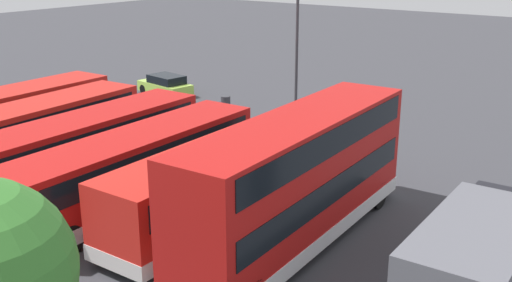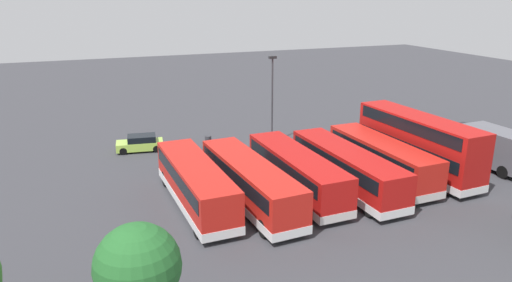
{
  "view_description": "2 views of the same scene",
  "coord_description": "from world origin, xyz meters",
  "px_view_note": "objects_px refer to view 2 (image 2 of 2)",
  "views": [
    {
      "loc": [
        -19.06,
        25.06,
        9.87
      ],
      "look_at": [
        -2.83,
        3.02,
        1.1
      ],
      "focal_mm": 42.71,
      "sensor_mm": 36.0,
      "label": 1
    },
    {
      "loc": [
        15.63,
        36.91,
        13.61
      ],
      "look_at": [
        2.03,
        2.31,
        1.92
      ],
      "focal_mm": 33.36,
      "sensor_mm": 36.0,
      "label": 2
    }
  ],
  "objects_px": {
    "bus_single_deck_second": "(382,158)",
    "waste_bin_yellow": "(208,141)",
    "bus_single_deck_third": "(346,168)",
    "bus_single_deck_fourth": "(296,171)",
    "lamp_post_tall": "(272,93)",
    "bus_single_deck_fifth": "(250,182)",
    "bus_double_decker_near_end": "(417,143)",
    "box_truck_blue": "(488,146)",
    "bus_single_deck_sixth": "(195,183)",
    "car_hatchback_silver": "(140,143)"
  },
  "relations": [
    {
      "from": "bus_double_decker_near_end",
      "to": "lamp_post_tall",
      "type": "height_order",
      "value": "lamp_post_tall"
    },
    {
      "from": "bus_double_decker_near_end",
      "to": "bus_single_deck_fifth",
      "type": "xyz_separation_m",
      "value": [
        14.21,
        0.8,
        -0.83
      ]
    },
    {
      "from": "waste_bin_yellow",
      "to": "bus_single_deck_second",
      "type": "bearing_deg",
      "value": 128.48
    },
    {
      "from": "bus_single_deck_third",
      "to": "waste_bin_yellow",
      "type": "bearing_deg",
      "value": -64.23
    },
    {
      "from": "bus_single_deck_sixth",
      "to": "car_hatchback_silver",
      "type": "xyz_separation_m",
      "value": [
        1.72,
        -13.0,
        -0.92
      ]
    },
    {
      "from": "bus_single_deck_fifth",
      "to": "bus_single_deck_fourth",
      "type": "bearing_deg",
      "value": -171.54
    },
    {
      "from": "bus_single_deck_third",
      "to": "bus_single_deck_sixth",
      "type": "distance_m",
      "value": 10.81
    },
    {
      "from": "bus_single_deck_fourth",
      "to": "box_truck_blue",
      "type": "distance_m",
      "value": 16.98
    },
    {
      "from": "bus_single_deck_sixth",
      "to": "lamp_post_tall",
      "type": "xyz_separation_m",
      "value": [
        -10.23,
        -11.06,
        3.12
      ]
    },
    {
      "from": "bus_single_deck_fourth",
      "to": "bus_single_deck_third",
      "type": "bearing_deg",
      "value": 170.52
    },
    {
      "from": "bus_single_deck_second",
      "to": "box_truck_blue",
      "type": "xyz_separation_m",
      "value": [
        -9.76,
        0.79,
        0.09
      ]
    },
    {
      "from": "box_truck_blue",
      "to": "waste_bin_yellow",
      "type": "height_order",
      "value": "box_truck_blue"
    },
    {
      "from": "car_hatchback_silver",
      "to": "lamp_post_tall",
      "type": "distance_m",
      "value": 12.76
    },
    {
      "from": "bus_single_deck_sixth",
      "to": "car_hatchback_silver",
      "type": "distance_m",
      "value": 13.15
    },
    {
      "from": "bus_single_deck_second",
      "to": "waste_bin_yellow",
      "type": "relative_size",
      "value": 11.45
    },
    {
      "from": "bus_single_deck_second",
      "to": "bus_single_deck_sixth",
      "type": "xyz_separation_m",
      "value": [
        14.31,
        -0.4,
        0.0
      ]
    },
    {
      "from": "bus_single_deck_fourth",
      "to": "bus_single_deck_fifth",
      "type": "xyz_separation_m",
      "value": [
        3.68,
        0.55,
        0.0
      ]
    },
    {
      "from": "bus_single_deck_sixth",
      "to": "lamp_post_tall",
      "type": "distance_m",
      "value": 15.38
    },
    {
      "from": "bus_double_decker_near_end",
      "to": "lamp_post_tall",
      "type": "bearing_deg",
      "value": -56.87
    },
    {
      "from": "box_truck_blue",
      "to": "lamp_post_tall",
      "type": "xyz_separation_m",
      "value": [
        13.85,
        -12.25,
        3.03
      ]
    },
    {
      "from": "bus_single_deck_fourth",
      "to": "lamp_post_tall",
      "type": "xyz_separation_m",
      "value": [
        -3.12,
        -11.59,
        3.12
      ]
    },
    {
      "from": "bus_single_deck_third",
      "to": "bus_single_deck_fifth",
      "type": "height_order",
      "value": "same"
    },
    {
      "from": "bus_double_decker_near_end",
      "to": "bus_single_deck_second",
      "type": "height_order",
      "value": "bus_double_decker_near_end"
    },
    {
      "from": "bus_single_deck_third",
      "to": "bus_single_deck_fourth",
      "type": "relative_size",
      "value": 1.04
    },
    {
      "from": "car_hatchback_silver",
      "to": "bus_single_deck_fourth",
      "type": "bearing_deg",
      "value": 123.09
    },
    {
      "from": "bus_single_deck_third",
      "to": "box_truck_blue",
      "type": "relative_size",
      "value": 1.55
    },
    {
      "from": "bus_single_deck_second",
      "to": "box_truck_blue",
      "type": "bearing_deg",
      "value": 175.37
    },
    {
      "from": "bus_single_deck_third",
      "to": "car_hatchback_silver",
      "type": "bearing_deg",
      "value": -48.62
    },
    {
      "from": "bus_single_deck_second",
      "to": "bus_single_deck_third",
      "type": "xyz_separation_m",
      "value": [
        3.57,
        0.74,
        0.0
      ]
    },
    {
      "from": "bus_single_deck_second",
      "to": "bus_single_deck_fifth",
      "type": "xyz_separation_m",
      "value": [
        10.89,
        0.68,
        0.0
      ]
    },
    {
      "from": "bus_single_deck_second",
      "to": "box_truck_blue",
      "type": "height_order",
      "value": "box_truck_blue"
    },
    {
      "from": "bus_single_deck_second",
      "to": "waste_bin_yellow",
      "type": "bearing_deg",
      "value": -51.52
    },
    {
      "from": "bus_single_deck_second",
      "to": "bus_single_deck_fifth",
      "type": "bearing_deg",
      "value": 3.57
    },
    {
      "from": "bus_single_deck_second",
      "to": "bus_single_deck_third",
      "type": "relative_size",
      "value": 0.93
    },
    {
      "from": "bus_single_deck_fifth",
      "to": "waste_bin_yellow",
      "type": "relative_size",
      "value": 12.51
    },
    {
      "from": "car_hatchback_silver",
      "to": "bus_single_deck_third",
      "type": "bearing_deg",
      "value": 131.38
    },
    {
      "from": "bus_single_deck_third",
      "to": "bus_single_deck_sixth",
      "type": "bearing_deg",
      "value": -6.07
    },
    {
      "from": "bus_single_deck_fifth",
      "to": "bus_double_decker_near_end",
      "type": "bearing_deg",
      "value": -176.78
    },
    {
      "from": "bus_single_deck_fourth",
      "to": "lamp_post_tall",
      "type": "distance_m",
      "value": 12.41
    },
    {
      "from": "waste_bin_yellow",
      "to": "bus_single_deck_fourth",
      "type": "bearing_deg",
      "value": 102.37
    },
    {
      "from": "bus_double_decker_near_end",
      "to": "car_hatchback_silver",
      "type": "xyz_separation_m",
      "value": [
        19.35,
        -13.29,
        -1.75
      ]
    },
    {
      "from": "bus_single_deck_sixth",
      "to": "bus_single_deck_second",
      "type": "bearing_deg",
      "value": 178.39
    },
    {
      "from": "box_truck_blue",
      "to": "bus_single_deck_sixth",
      "type": "bearing_deg",
      "value": -2.84
    },
    {
      "from": "bus_single_deck_third",
      "to": "bus_single_deck_sixth",
      "type": "height_order",
      "value": "same"
    },
    {
      "from": "bus_single_deck_fourth",
      "to": "bus_single_deck_sixth",
      "type": "distance_m",
      "value": 7.13
    },
    {
      "from": "bus_double_decker_near_end",
      "to": "bus_single_deck_second",
      "type": "xyz_separation_m",
      "value": [
        3.32,
        0.12,
        -0.83
      ]
    },
    {
      "from": "box_truck_blue",
      "to": "lamp_post_tall",
      "type": "bearing_deg",
      "value": -41.51
    },
    {
      "from": "bus_single_deck_fifth",
      "to": "box_truck_blue",
      "type": "relative_size",
      "value": 1.57
    },
    {
      "from": "bus_single_deck_fourth",
      "to": "box_truck_blue",
      "type": "bearing_deg",
      "value": 177.78
    },
    {
      "from": "car_hatchback_silver",
      "to": "waste_bin_yellow",
      "type": "height_order",
      "value": "car_hatchback_silver"
    }
  ]
}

